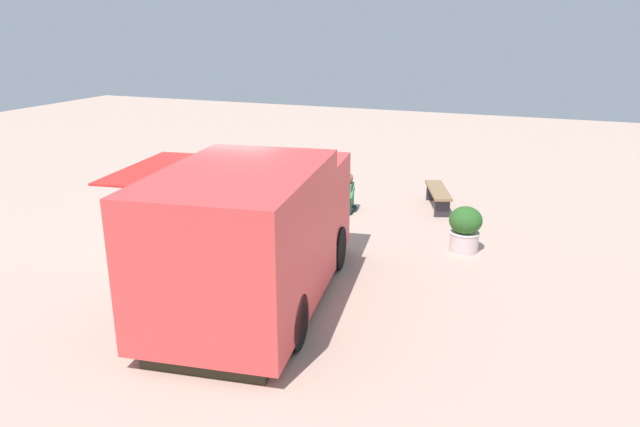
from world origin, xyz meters
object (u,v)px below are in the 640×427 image
at_px(plaza_bench, 438,194).
at_px(person_customer, 348,196).
at_px(food_truck, 255,236).
at_px(planter_flowering_near, 465,228).

bearing_deg(plaza_bench, person_customer, 116.85).
bearing_deg(person_customer, plaza_bench, -63.15).
relative_size(food_truck, person_customer, 5.60).
relative_size(person_customer, planter_flowering_near, 1.01).
distance_m(person_customer, plaza_bench, 2.16).
bearing_deg(food_truck, planter_flowering_near, -38.84).
xyz_separation_m(person_customer, planter_flowering_near, (-1.65, -2.93, 0.10)).
relative_size(food_truck, planter_flowering_near, 5.68).
bearing_deg(planter_flowering_near, plaza_bench, 20.92).
xyz_separation_m(person_customer, plaza_bench, (0.97, -1.93, -0.01)).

